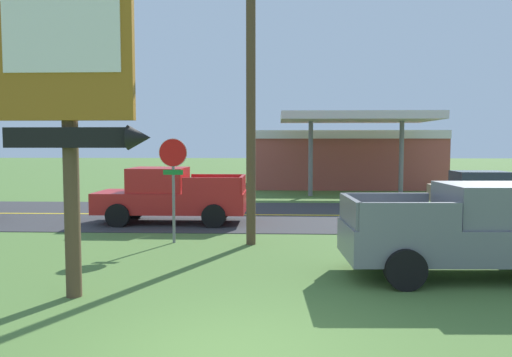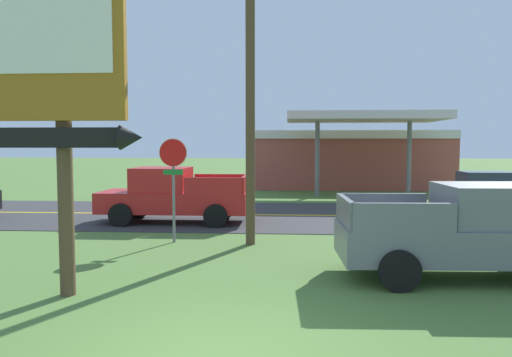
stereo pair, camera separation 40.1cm
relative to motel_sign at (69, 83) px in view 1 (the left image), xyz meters
name	(u,v)px [view 1 (the left image)]	position (x,y,z in m)	size (l,w,h in m)	color
road_asphalt	(261,215)	(3.06, 10.54, -3.86)	(140.00, 8.00, 0.02)	#333335
road_centre_line	(261,215)	(3.06, 10.54, -3.84)	(126.00, 0.20, 0.01)	gold
motel_sign	(69,83)	(0.00, 0.00, 0.00)	(2.74, 0.54, 5.92)	brown
stop_sign	(173,171)	(0.75, 5.10, -1.84)	(0.80, 0.08, 2.95)	slate
utility_pole	(251,81)	(2.94, 4.98, 0.63)	(1.90, 0.26, 8.40)	brown
gas_station	(342,157)	(7.87, 23.51, -1.92)	(12.00, 11.50, 4.40)	#A84C42
pickup_grey_parked_on_lawn	(472,231)	(7.75, 1.83, -2.90)	(5.27, 2.39, 1.96)	slate
pickup_red_on_road	(170,196)	(-0.10, 8.54, -2.90)	(5.20, 2.24, 1.96)	red
car_tan_near_lane	(482,190)	(12.35, 12.54, -3.04)	(4.20, 2.00, 1.64)	tan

